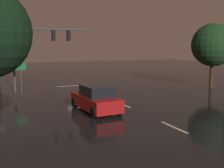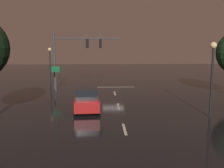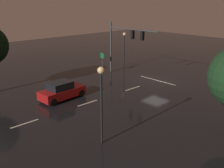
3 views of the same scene
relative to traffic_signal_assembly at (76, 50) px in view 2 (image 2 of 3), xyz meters
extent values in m
plane|color=black|center=(-4.18, -1.02, -4.39)|extent=(80.00, 80.00, 0.00)
cylinder|color=#383A3D|center=(2.40, 0.01, -1.23)|extent=(0.22, 0.22, 6.31)
cylinder|color=#383A3D|center=(-1.25, 0.01, 1.27)|extent=(7.31, 0.14, 0.14)
cube|color=black|center=(-1.25, 0.01, 0.70)|extent=(0.32, 0.36, 1.00)
sphere|color=black|center=(-1.25, -0.18, 1.02)|extent=(0.20, 0.20, 0.20)
sphere|color=black|center=(-1.25, -0.18, 0.70)|extent=(0.20, 0.20, 0.20)
sphere|color=#19F24C|center=(-1.25, -0.18, 0.38)|extent=(0.20, 0.20, 0.20)
cube|color=black|center=(-2.72, 0.01, 0.70)|extent=(0.32, 0.36, 1.00)
sphere|color=black|center=(-2.72, -0.18, 1.02)|extent=(0.20, 0.20, 0.20)
sphere|color=black|center=(-2.72, -0.18, 0.70)|extent=(0.20, 0.20, 0.20)
sphere|color=#19F24C|center=(-2.72, -0.18, 0.38)|extent=(0.20, 0.20, 0.20)
cube|color=beige|center=(-4.18, 2.98, -4.38)|extent=(0.16, 2.20, 0.01)
cube|color=beige|center=(-4.18, 8.98, -4.38)|extent=(0.16, 2.20, 0.01)
cube|color=beige|center=(-4.18, 14.98, -4.38)|extent=(0.16, 2.20, 0.01)
cube|color=beige|center=(-4.18, -1.19, -4.38)|extent=(5.00, 0.16, 0.01)
cube|color=maroon|center=(-1.70, 10.03, -3.77)|extent=(2.07, 4.41, 0.80)
cube|color=black|center=(-1.71, 10.23, -3.03)|extent=(1.73, 2.20, 0.68)
cylinder|color=black|center=(-0.76, 8.49, -4.05)|extent=(0.26, 0.69, 0.68)
cylinder|color=black|center=(-2.43, 8.38, -4.05)|extent=(0.26, 0.69, 0.68)
cylinder|color=black|center=(-0.96, 11.68, -4.05)|extent=(0.26, 0.69, 0.68)
cylinder|color=black|center=(-2.64, 11.57, -4.05)|extent=(0.26, 0.69, 0.68)
sphere|color=#F9EFC6|center=(-0.91, 7.96, -3.72)|extent=(0.20, 0.20, 0.20)
sphere|color=#F9EFC6|center=(-2.21, 7.87, -3.72)|extent=(0.20, 0.20, 0.20)
cylinder|color=black|center=(-10.24, 12.55, -2.03)|extent=(0.14, 0.14, 4.71)
sphere|color=#F9D88C|center=(-10.24, 12.55, 0.50)|extent=(0.44, 0.44, 0.44)
cylinder|color=black|center=(3.59, -3.65, -2.28)|extent=(0.14, 0.14, 4.21)
sphere|color=#F9D88C|center=(3.59, -3.65, 0.00)|extent=(0.44, 0.44, 0.44)
cylinder|color=#383A3D|center=(2.00, 1.80, -3.01)|extent=(0.09, 0.09, 2.74)
cube|color=#0F6033|center=(2.00, 1.80, -1.99)|extent=(0.89, 0.23, 0.60)
camera|label=1|loc=(4.37, 26.36, -0.12)|focal=44.34mm
camera|label=2|loc=(-2.88, 30.22, 0.49)|focal=43.21mm
camera|label=3|loc=(-21.60, 22.28, 4.49)|focal=41.75mm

